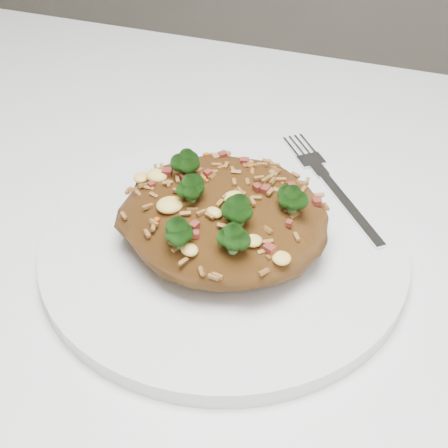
{
  "coord_description": "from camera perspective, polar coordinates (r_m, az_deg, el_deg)",
  "views": [
    {
      "loc": [
        0.05,
        -0.3,
        1.09
      ],
      "look_at": [
        -0.07,
        0.04,
        0.78
      ],
      "focal_mm": 50.0,
      "sensor_mm": 36.0,
      "label": 1
    }
  ],
  "objects": [
    {
      "name": "dining_table",
      "position": [
        0.52,
        5.63,
        -14.39
      ],
      "size": [
        1.2,
        0.8,
        0.75
      ],
      "color": "white",
      "rests_on": "ground"
    },
    {
      "name": "fried_rice",
      "position": [
        0.46,
        -0.02,
        1.42
      ],
      "size": [
        0.16,
        0.14,
        0.07
      ],
      "color": "brown",
      "rests_on": "plate"
    },
    {
      "name": "plate",
      "position": [
        0.48,
        -0.0,
        -1.98
      ],
      "size": [
        0.28,
        0.28,
        0.01
      ],
      "primitive_type": "cylinder",
      "color": "white",
      "rests_on": "dining_table"
    },
    {
      "name": "fork",
      "position": [
        0.53,
        10.21,
        2.99
      ],
      "size": [
        0.11,
        0.14,
        0.0
      ],
      "rotation": [
        0.0,
        0.0,
        -0.89
      ],
      "color": "silver",
      "rests_on": "plate"
    }
  ]
}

